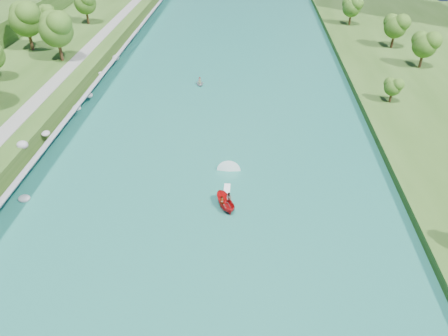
{
  "coord_description": "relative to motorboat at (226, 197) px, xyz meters",
  "views": [
    {
      "loc": [
        6.03,
        -41.16,
        36.95
      ],
      "look_at": [
        2.79,
        10.87,
        2.5
      ],
      "focal_mm": 35.0,
      "sensor_mm": 36.0,
      "label": 1
    }
  ],
  "objects": [
    {
      "name": "river_water",
      "position": [
        -3.34,
        13.82,
        -0.8
      ],
      "size": [
        55.0,
        240.0,
        0.1
      ],
      "primitive_type": "cube",
      "color": "#1A6359",
      "rests_on": "ground"
    },
    {
      "name": "ground",
      "position": [
        -3.34,
        -6.18,
        -0.85
      ],
      "size": [
        260.0,
        260.0,
        0.0
      ],
      "primitive_type": "plane",
      "color": "#2D5119",
      "rests_on": "ground"
    },
    {
      "name": "raft",
      "position": [
        -8.01,
        40.58,
        -0.37
      ],
      "size": [
        2.46,
        3.11,
        1.71
      ],
      "rotation": [
        0.0,
        0.0,
        0.17
      ],
      "color": "gray",
      "rests_on": "river_water"
    },
    {
      "name": "motorboat",
      "position": [
        0.0,
        0.0,
        0.0
      ],
      "size": [
        3.6,
        19.15,
        2.08
      ],
      "rotation": [
        0.0,
        0.0,
        3.57
      ],
      "color": "red",
      "rests_on": "river_water"
    },
    {
      "name": "riprap_bank",
      "position": [
        -29.2,
        13.3,
        0.95
      ],
      "size": [
        5.07,
        236.0,
        4.54
      ],
      "color": "slate",
      "rests_on": "ground"
    },
    {
      "name": "riverside_path",
      "position": [
        -35.84,
        13.82,
        2.7
      ],
      "size": [
        3.0,
        200.0,
        0.1
      ],
      "primitive_type": "cube",
      "color": "gray",
      "rests_on": "berm_west"
    },
    {
      "name": "trees_east",
      "position": [
        36.84,
        25.3,
        5.21
      ],
      "size": [
        16.6,
        138.34,
        9.93
      ],
      "color": "#2C5216",
      "rests_on": "berm_east"
    }
  ]
}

